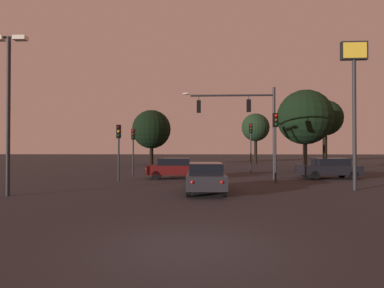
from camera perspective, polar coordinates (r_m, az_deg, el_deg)
ground_plane at (r=31.84m, az=1.17°, el=-4.82°), size 168.00×168.00×0.00m
traffic_signal_mast_arm at (r=23.50m, az=9.81°, el=4.98°), size 6.72×0.42×6.66m
traffic_light_corner_left at (r=21.29m, az=14.72°, el=1.80°), size 0.33×0.37×4.53m
traffic_light_corner_right at (r=21.95m, az=-12.99°, el=0.50°), size 0.34×0.37×3.84m
traffic_light_median at (r=26.80m, az=-10.49°, el=0.32°), size 0.31×0.36×3.87m
traffic_light_far_side at (r=29.99m, az=10.48°, el=1.07°), size 0.30×0.35×4.54m
car_nearside_lane at (r=16.30m, az=2.44°, el=-5.91°), size 1.95×4.46×1.52m
car_crossing_left at (r=23.74m, az=-2.98°, el=-4.29°), size 4.36×1.85×1.52m
car_crossing_right at (r=25.74m, az=23.34°, el=-3.95°), size 4.45×2.12×1.52m
parking_lot_lamp_post at (r=17.57m, az=-30.00°, el=7.81°), size 1.70×0.36×7.59m
store_sign_illuminated at (r=19.61m, az=27.03°, el=9.74°), size 1.41×0.31×8.04m
tree_behind_sign at (r=31.97m, az=19.55°, el=4.52°), size 5.17×5.17×7.77m
tree_left_far at (r=43.13m, az=-7.26°, el=2.61°), size 5.18×5.18×7.38m
tree_center_horizon at (r=40.41m, az=22.67°, el=4.25°), size 4.14×4.14×7.87m
tree_right_cluster at (r=47.45m, az=11.30°, el=2.89°), size 4.06×4.06×7.33m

